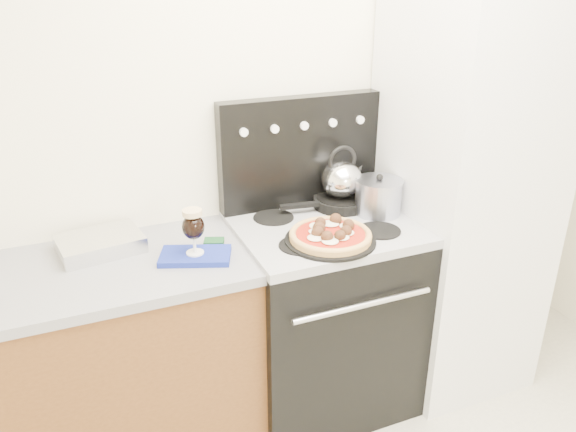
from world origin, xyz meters
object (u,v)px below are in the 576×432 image
skillet (341,202)px  beer_glass (194,232)px  pizza (331,233)px  base_cabinet (71,377)px  fridge (461,197)px  oven_mitt (195,256)px  pizza_pan (330,240)px  tea_kettle (342,176)px  stove_body (322,318)px  stock_pot (378,198)px

skillet → beer_glass: bearing=-164.4°
pizza → skillet: pizza is taller
beer_glass → skillet: (0.74, 0.21, -0.07)m
base_cabinet → fridge: (1.80, -0.05, 0.52)m
oven_mitt → skillet: size_ratio=1.06×
oven_mitt → pizza_pan: 0.54m
oven_mitt → pizza: (0.53, -0.10, 0.04)m
beer_glass → tea_kettle: (0.74, 0.21, 0.05)m
base_cabinet → beer_glass: size_ratio=7.80×
beer_glass → tea_kettle: tea_kettle is taller
stove_body → tea_kettle: 0.67m
beer_glass → skillet: bearing=15.6°
pizza_pan → tea_kettle: (0.21, 0.31, 0.14)m
stove_body → pizza_pan: 0.51m
fridge → skillet: bearing=161.9°
skillet → stock_pot: stock_pot is taller
beer_glass → pizza_pan: size_ratio=0.50×
stove_body → tea_kettle: size_ratio=4.27×
fridge → base_cabinet: bearing=178.4°
stove_body → skillet: (0.16, 0.15, 0.50)m
stove_body → skillet: skillet is taller
stove_body → beer_glass: (-0.59, -0.05, 0.58)m
stock_pot → pizza: bearing=-151.4°
skillet → stove_body: bearing=-135.5°
base_cabinet → stock_pot: (1.38, -0.00, 0.56)m
oven_mitt → stock_pot: stock_pot is taller
base_cabinet → pizza_pan: size_ratio=3.92×
pizza_pan → pizza: (0.00, 0.00, 0.03)m
fridge → beer_glass: bearing=-178.7°
skillet → tea_kettle: 0.13m
tea_kettle → stove_body: bearing=-117.4°
beer_glass → stock_pot: size_ratio=0.91×
base_cabinet → pizza: pizza is taller
beer_glass → skillet: beer_glass is taller
pizza → skillet: (0.21, 0.31, -0.01)m
stove_body → stock_pot: 0.62m
fridge → oven_mitt: 1.29m
pizza_pan → skillet: (0.21, 0.31, 0.02)m
base_cabinet → oven_mitt: (0.52, -0.08, 0.48)m
base_cabinet → skillet: 1.37m
beer_glass → skillet: 0.77m
base_cabinet → stove_body: (1.10, -0.02, 0.01)m
pizza_pan → skillet: skillet is taller
base_cabinet → stock_pot: bearing=-0.2°
pizza_pan → stock_pot: (0.33, 0.18, 0.07)m
base_cabinet → oven_mitt: oven_mitt is taller
fridge → stove_body: bearing=178.0°
oven_mitt → tea_kettle: bearing=15.6°
oven_mitt → beer_glass: size_ratio=1.45×
pizza_pan → pizza: size_ratio=1.12×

